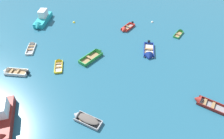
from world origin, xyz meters
The scene contains 13 objects.
rowboat_white_cluster_inner centered at (-13.00, 15.60, 0.19)m, with size 3.58×1.44×1.05m.
rowboat_grey_far_right centered at (-1.34, 10.58, 0.26)m, with size 3.46×1.93×1.05m.
rowboat_maroon_outer_right centered at (11.21, 15.47, 0.17)m, with size 3.67×2.34×1.13m.
rowboat_green_foreground_center centered at (9.40, 30.53, 0.12)m, with size 1.93×2.97×0.86m.
motor_launch_turquoise_back_row_center centered at (-15.12, 29.09, 0.65)m, with size 2.28×6.12×2.31m.
rowboat_yellow_far_back centered at (-7.55, 18.69, 0.13)m, with size 1.91×3.08×0.92m.
rowboat_deep_blue_near_left centered at (4.59, 23.19, 0.19)m, with size 1.75×4.28×1.35m.
rowboat_white_outer_left centered at (-13.27, 21.76, 0.14)m, with size 1.87×3.39×0.97m.
rowboat_red_back_row_right centered at (0.15, 29.60, 0.18)m, with size 2.35×3.44×1.07m.
motor_launch_maroon_near_right centered at (-9.16, 8.34, 0.68)m, with size 4.28×6.22×2.43m.
rowboat_green_back_row_left centered at (-2.97, 21.57, 0.21)m, with size 3.13×4.27×1.30m.
mooring_buoy_near_foreground centered at (4.55, 33.30, 0.00)m, with size 0.46×0.46×0.46m, color silver.
mooring_buoy_midfield centered at (-9.52, 30.24, 0.00)m, with size 0.47×0.47×0.47m, color yellow.
Camera 1 is at (4.07, -0.82, 17.91)m, focal length 32.05 mm.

